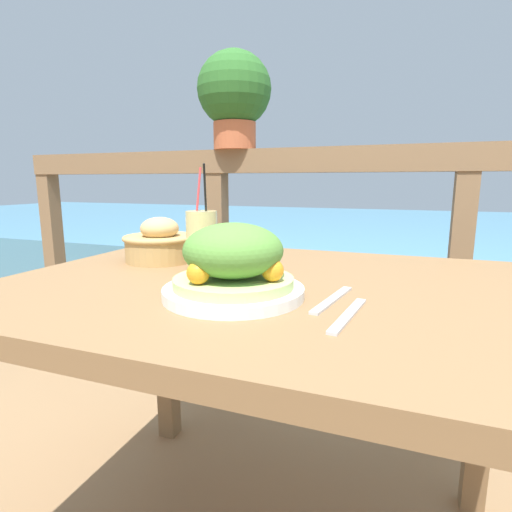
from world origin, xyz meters
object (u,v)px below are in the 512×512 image
at_px(salad_plate, 233,266).
at_px(drink_glass, 202,241).
at_px(potted_plant, 234,95).
at_px(bread_basket, 160,243).

distance_m(salad_plate, drink_glass, 0.23).
bearing_deg(salad_plate, potted_plant, 113.07).
relative_size(drink_glass, bread_basket, 1.28).
height_order(salad_plate, bread_basket, salad_plate).
distance_m(drink_glass, potted_plant, 0.84).
bearing_deg(drink_glass, bread_basket, 155.18).
bearing_deg(bread_basket, drink_glass, -24.82).
xyz_separation_m(drink_glass, potted_plant, (-0.20, 0.67, 0.47)).
bearing_deg(bread_basket, salad_plate, -37.57).
height_order(drink_glass, bread_basket, drink_glass).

